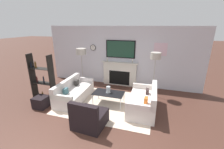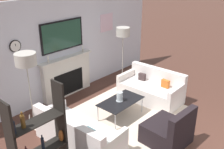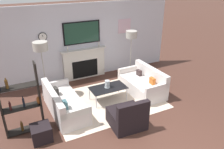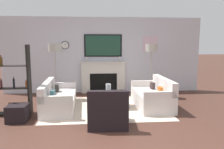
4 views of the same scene
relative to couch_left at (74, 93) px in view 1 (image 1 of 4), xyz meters
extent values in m
cube|color=silver|center=(1.32, 2.03, 1.08)|extent=(7.13, 0.07, 2.70)
cube|color=beige|center=(1.32, 1.92, 0.27)|extent=(1.56, 0.16, 1.08)
cube|color=black|center=(1.32, 1.83, 0.12)|extent=(0.97, 0.01, 0.65)
cube|color=beige|center=(1.32, 1.90, 0.83)|extent=(1.68, 0.22, 0.04)
cylinder|color=#B2AD9E|center=(0.74, 1.87, 0.90)|extent=(0.04, 0.04, 0.10)
cylinder|color=white|center=(0.74, 1.87, 1.00)|extent=(0.03, 0.03, 0.09)
cylinder|color=#B2AD9E|center=(1.90, 1.87, 0.90)|extent=(0.04, 0.04, 0.10)
cylinder|color=white|center=(1.90, 1.87, 1.00)|extent=(0.03, 0.03, 0.09)
cube|color=black|center=(1.32, 1.98, 1.43)|extent=(1.34, 0.04, 0.79)
cube|color=#1E4233|center=(1.32, 1.96, 1.43)|extent=(1.25, 0.01, 0.71)
cylinder|color=black|center=(-0.02, 1.98, 1.44)|extent=(0.28, 0.02, 0.28)
cylinder|color=silver|center=(-0.02, 1.97, 1.44)|extent=(0.24, 0.00, 0.24)
cube|color=black|center=(-0.02, 1.96, 1.48)|extent=(0.01, 0.00, 0.06)
cube|color=silver|center=(3.03, 1.99, 1.50)|extent=(0.53, 0.02, 0.53)
cube|color=beige|center=(1.32, 0.00, -0.26)|extent=(3.25, 2.41, 0.01)
cube|color=silver|center=(0.05, 0.00, -0.07)|extent=(0.89, 1.89, 0.40)
cube|color=silver|center=(-0.28, -0.01, 0.31)|extent=(0.24, 1.86, 0.36)
cube|color=silver|center=(0.01, 0.88, 0.22)|extent=(0.81, 0.14, 0.18)
cube|color=silver|center=(0.09, -0.88, 0.22)|extent=(0.81, 0.14, 0.18)
cube|color=#312F2C|center=(-0.09, 0.41, 0.24)|extent=(0.13, 0.23, 0.21)
cube|color=#3E656D|center=(-0.06, -0.42, 0.24)|extent=(0.10, 0.21, 0.21)
cube|color=silver|center=(2.59, 0.00, -0.05)|extent=(0.90, 1.68, 0.44)
cube|color=silver|center=(2.94, 0.01, 0.36)|extent=(0.19, 1.66, 0.38)
cube|color=silver|center=(2.61, -0.78, 0.26)|extent=(0.86, 0.12, 0.18)
cube|color=silver|center=(2.58, 0.78, 0.26)|extent=(0.86, 0.12, 0.18)
cube|color=#BF5E22|center=(2.73, -0.36, 0.27)|extent=(0.11, 0.21, 0.21)
cube|color=#3B2C2C|center=(2.71, 0.37, 0.26)|extent=(0.12, 0.20, 0.19)
cube|color=black|center=(1.28, -1.28, -0.06)|extent=(0.88, 0.86, 0.43)
cube|color=black|center=(1.26, -1.61, 0.36)|extent=(0.84, 0.19, 0.42)
cube|color=black|center=(1.40, 0.04, 0.16)|extent=(1.10, 0.61, 0.02)
cylinder|color=#B7B7BC|center=(0.89, -0.23, -0.06)|extent=(0.02, 0.02, 0.42)
cylinder|color=#B7B7BC|center=(1.90, -0.23, -0.06)|extent=(0.02, 0.02, 0.42)
cylinder|color=#B7B7BC|center=(0.89, 0.31, -0.06)|extent=(0.02, 0.02, 0.42)
cylinder|color=#B7B7BC|center=(1.90, 0.31, -0.06)|extent=(0.02, 0.02, 0.42)
cylinder|color=silver|center=(1.38, 0.06, 0.28)|extent=(0.15, 0.15, 0.23)
cylinder|color=silver|center=(1.38, 0.06, 0.23)|extent=(0.08, 0.08, 0.13)
cylinder|color=silver|center=(1.38, 0.06, 0.18)|extent=(0.17, 0.17, 0.01)
cylinder|color=#9E998E|center=(-0.13, 1.24, -0.13)|extent=(0.09, 0.23, 0.29)
cylinder|color=#9E998E|center=(-0.32, 1.29, -0.13)|extent=(0.17, 0.19, 0.29)
cylinder|color=#9E998E|center=(-0.26, 1.11, -0.13)|extent=(0.23, 0.07, 0.29)
cylinder|color=#9E998E|center=(-0.24, 1.21, 0.63)|extent=(0.02, 0.02, 1.24)
cylinder|color=#B2ADA3|center=(-0.24, 1.21, 1.38)|extent=(0.44, 0.44, 0.26)
cylinder|color=#9E998E|center=(2.98, 1.24, -0.13)|extent=(0.09, 0.23, 0.28)
cylinder|color=#9E998E|center=(2.80, 1.29, -0.13)|extent=(0.17, 0.19, 0.28)
cylinder|color=#9E998E|center=(2.85, 1.11, -0.13)|extent=(0.23, 0.07, 0.28)
cylinder|color=#9E998E|center=(2.88, 1.21, 0.62)|extent=(0.02, 0.02, 1.24)
cylinder|color=#B2ADA3|center=(2.88, 1.21, 1.37)|extent=(0.39, 0.39, 0.25)
cube|color=black|center=(-1.50, -0.34, 0.61)|extent=(0.04, 0.28, 1.75)
cube|color=black|center=(-0.63, -0.34, 0.61)|extent=(0.04, 0.28, 1.75)
cube|color=black|center=(-1.07, -0.34, -0.24)|extent=(0.91, 0.28, 0.02)
cube|color=black|center=(-1.07, -0.34, 0.40)|extent=(0.91, 0.28, 0.01)
cube|color=black|center=(-1.07, -0.34, 0.97)|extent=(0.91, 0.28, 0.02)
cylinder|color=#3D1919|center=(-1.31, -0.35, 0.51)|extent=(0.05, 0.05, 0.20)
cylinder|color=#3D1919|center=(-1.31, -0.35, 0.63)|extent=(0.02, 0.02, 0.05)
cylinder|color=brown|center=(-1.15, -0.36, -0.12)|extent=(0.06, 0.06, 0.23)
cylinder|color=brown|center=(-1.15, -0.36, 0.02)|extent=(0.03, 0.03, 0.06)
ellipsoid|color=brown|center=(-0.68, -0.39, 0.52)|extent=(0.09, 0.09, 0.22)
cylinder|color=brown|center=(-1.28, -0.34, 1.08)|extent=(0.07, 0.07, 0.21)
cylinder|color=brown|center=(-1.28, -0.34, 1.20)|extent=(0.03, 0.03, 0.05)
cylinder|color=black|center=(-1.44, -0.37, 1.07)|extent=(0.06, 0.06, 0.18)
cylinder|color=black|center=(-1.44, -0.37, 1.18)|extent=(0.03, 0.03, 0.05)
cylinder|color=black|center=(-1.01, -0.34, 0.52)|extent=(0.05, 0.05, 0.22)
cylinder|color=black|center=(-1.01, -0.34, 0.66)|extent=(0.02, 0.02, 0.06)
cube|color=black|center=(-0.77, -0.87, -0.08)|extent=(0.45, 0.45, 0.39)
camera|label=1|loc=(2.94, -4.55, 2.47)|focal=24.00mm
camera|label=2|loc=(-2.81, -3.41, 3.17)|focal=42.00mm
camera|label=3|loc=(-1.11, -5.23, 3.30)|focal=35.00mm
camera|label=4|loc=(0.99, -5.87, 1.52)|focal=35.00mm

